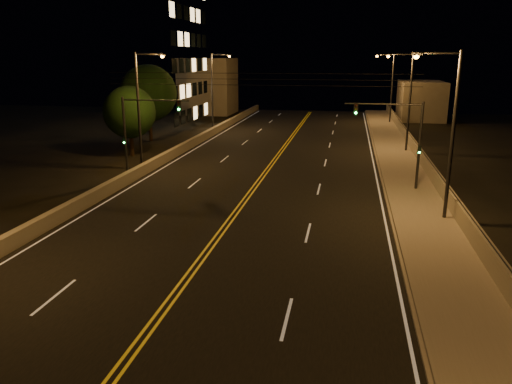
% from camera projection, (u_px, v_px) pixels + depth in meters
% --- Properties ---
extents(road, '(18.00, 120.00, 0.02)m').
position_uv_depth(road, '(227.00, 224.00, 27.40)').
color(road, black).
rests_on(road, ground).
extents(sidewalk, '(3.60, 120.00, 0.30)m').
position_uv_depth(sidewalk, '(432.00, 234.00, 25.46)').
color(sidewalk, gray).
rests_on(sidewalk, ground).
extents(curb, '(0.14, 120.00, 0.15)m').
position_uv_depth(curb, '(394.00, 234.00, 25.81)').
color(curb, gray).
rests_on(curb, ground).
extents(parapet_wall, '(0.30, 120.00, 1.00)m').
position_uv_depth(parapet_wall, '(468.00, 224.00, 25.00)').
color(parapet_wall, gray).
rests_on(parapet_wall, sidewalk).
extents(jersey_barrier, '(0.45, 120.00, 0.83)m').
position_uv_depth(jersey_barrier, '(71.00, 208.00, 28.93)').
color(jersey_barrier, gray).
rests_on(jersey_barrier, ground).
extents(distant_building_right, '(6.00, 10.00, 5.43)m').
position_uv_depth(distant_building_right, '(421.00, 100.00, 72.62)').
color(distant_building_right, gray).
rests_on(distant_building_right, ground).
extents(distant_building_left, '(8.00, 8.00, 8.62)m').
position_uv_depth(distant_building_left, '(208.00, 86.00, 79.52)').
color(distant_building_left, gray).
rests_on(distant_building_left, ground).
extents(parapet_rail, '(0.06, 120.00, 0.06)m').
position_uv_depth(parapet_rail, '(469.00, 214.00, 24.86)').
color(parapet_rail, black).
rests_on(parapet_rail, parapet_wall).
extents(lane_markings, '(17.32, 116.00, 0.00)m').
position_uv_depth(lane_markings, '(227.00, 225.00, 27.33)').
color(lane_markings, silver).
rests_on(lane_markings, road).
extents(streetlight_1, '(2.55, 0.28, 9.26)m').
position_uv_depth(streetlight_1, '(448.00, 127.00, 26.42)').
color(streetlight_1, '#2D2D33').
rests_on(streetlight_1, ground).
extents(streetlight_2, '(2.55, 0.28, 9.26)m').
position_uv_depth(streetlight_2, '(407.00, 96.00, 46.09)').
color(streetlight_2, '#2D2D33').
rests_on(streetlight_2, ground).
extents(streetlight_3, '(2.55, 0.28, 9.26)m').
position_uv_depth(streetlight_3, '(390.00, 84.00, 66.58)').
color(streetlight_3, '#2D2D33').
rests_on(streetlight_3, ground).
extents(streetlight_5, '(2.55, 0.28, 9.26)m').
position_uv_depth(streetlight_5, '(141.00, 103.00, 39.51)').
color(streetlight_5, '#2D2D33').
rests_on(streetlight_5, ground).
extents(streetlight_6, '(2.55, 0.28, 9.26)m').
position_uv_depth(streetlight_6, '(214.00, 87.00, 60.44)').
color(streetlight_6, '#2D2D33').
rests_on(streetlight_6, ground).
extents(traffic_signal_right, '(5.11, 0.31, 6.11)m').
position_uv_depth(traffic_signal_right, '(405.00, 136.00, 32.96)').
color(traffic_signal_right, '#2D2D33').
rests_on(traffic_signal_right, ground).
extents(traffic_signal_left, '(5.11, 0.31, 6.11)m').
position_uv_depth(traffic_signal_left, '(137.00, 128.00, 36.27)').
color(traffic_signal_left, '#2D2D33').
rests_on(traffic_signal_left, ground).
extents(overhead_wires, '(22.00, 0.03, 0.83)m').
position_uv_depth(overhead_wires, '(258.00, 79.00, 34.46)').
color(overhead_wires, black).
extents(building_tower, '(24.00, 15.00, 25.78)m').
position_uv_depth(building_tower, '(96.00, 28.00, 61.43)').
color(building_tower, gray).
rests_on(building_tower, ground).
extents(tree_0, '(4.72, 4.72, 6.40)m').
position_uv_depth(tree_0, '(130.00, 112.00, 45.16)').
color(tree_0, black).
rests_on(tree_0, ground).
extents(tree_1, '(6.00, 6.00, 8.13)m').
position_uv_depth(tree_1, '(149.00, 93.00, 53.18)').
color(tree_1, black).
rests_on(tree_1, ground).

